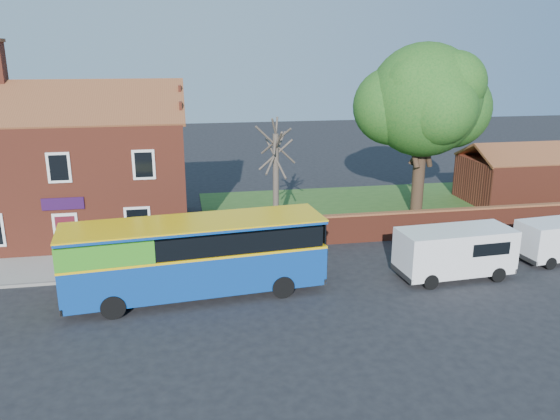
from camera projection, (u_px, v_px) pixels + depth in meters
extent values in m
plane|color=black|center=(218.00, 312.00, 21.76)|extent=(120.00, 120.00, 0.00)
cube|color=gray|center=(62.00, 268.00, 25.97)|extent=(18.00, 3.50, 0.12)
cube|color=slate|center=(54.00, 283.00, 24.31)|extent=(18.00, 0.15, 0.14)
cube|color=#426B28|center=(400.00, 207.00, 36.27)|extent=(26.00, 12.00, 0.04)
cube|color=maroon|center=(76.00, 177.00, 30.50)|extent=(12.00, 8.00, 6.50)
cube|color=brown|center=(60.00, 103.00, 27.42)|extent=(12.30, 4.08, 2.16)
cube|color=brown|center=(74.00, 97.00, 31.20)|extent=(12.30, 4.08, 2.16)
cube|color=black|center=(59.00, 168.00, 26.32)|extent=(1.10, 0.06, 1.50)
cube|color=#4C0F19|center=(67.00, 236.00, 27.28)|extent=(0.95, 0.04, 2.10)
cube|color=silver|center=(67.00, 235.00, 27.29)|extent=(1.20, 0.06, 2.30)
cube|color=#260C34|center=(63.00, 204.00, 26.79)|extent=(2.00, 0.06, 0.60)
cube|color=maroon|center=(442.00, 224.00, 30.40)|extent=(22.00, 0.30, 1.50)
cube|color=brown|center=(444.00, 210.00, 30.18)|extent=(22.00, 0.38, 0.10)
cube|color=maroon|center=(525.00, 180.00, 37.41)|extent=(8.00, 5.00, 3.00)
cube|color=brown|center=(541.00, 154.00, 35.66)|extent=(8.20, 2.56, 1.24)
cube|color=brown|center=(518.00, 147.00, 38.02)|extent=(8.20, 2.56, 1.24)
cube|color=navy|center=(197.00, 268.00, 22.98)|extent=(10.93, 3.72, 1.70)
cube|color=#E1AF0B|center=(196.00, 249.00, 22.74)|extent=(10.95, 3.74, 0.10)
cube|color=black|center=(195.00, 237.00, 22.60)|extent=(10.51, 3.70, 0.85)
cube|color=#379520|center=(106.00, 245.00, 21.67)|extent=(3.89, 3.06, 0.91)
cube|color=navy|center=(194.00, 224.00, 22.44)|extent=(10.93, 3.72, 0.14)
cube|color=#E1AF0B|center=(194.00, 222.00, 22.42)|extent=(10.98, 3.76, 0.06)
cylinder|color=black|center=(113.00, 307.00, 21.12)|extent=(0.99, 0.37, 0.96)
cylinder|color=black|center=(114.00, 282.00, 23.45)|extent=(0.99, 0.37, 0.96)
cylinder|color=black|center=(283.00, 287.00, 22.94)|extent=(0.99, 0.37, 0.96)
cylinder|color=black|center=(268.00, 265.00, 25.26)|extent=(0.99, 0.37, 0.96)
cube|color=white|center=(455.00, 250.00, 24.80)|extent=(5.33, 2.40, 1.98)
cube|color=black|center=(501.00, 240.00, 25.25)|extent=(0.19, 1.78, 0.78)
cube|color=black|center=(502.00, 263.00, 25.64)|extent=(0.23, 2.09, 0.25)
cylinder|color=black|center=(431.00, 282.00, 23.77)|extent=(0.70, 0.26, 0.69)
cylinder|color=black|center=(410.00, 265.00, 25.60)|extent=(0.70, 0.26, 0.69)
cylinder|color=black|center=(498.00, 275.00, 24.53)|extent=(0.70, 0.26, 0.69)
cylinder|color=black|center=(473.00, 259.00, 26.37)|extent=(0.70, 0.26, 0.69)
cylinder|color=black|center=(550.00, 263.00, 25.96)|extent=(0.63, 0.28, 0.61)
cylinder|color=black|center=(525.00, 251.00, 27.55)|extent=(0.63, 0.28, 0.61)
cylinder|color=black|center=(418.00, 180.00, 34.49)|extent=(0.76, 0.76, 4.39)
sphere|color=#3C6A21|center=(424.00, 100.00, 33.11)|extent=(6.86, 6.86, 6.86)
sphere|color=#3C6A21|center=(451.00, 108.00, 33.97)|extent=(4.96, 4.96, 4.96)
sphere|color=#3C6A21|center=(392.00, 106.00, 33.44)|extent=(4.77, 4.77, 4.77)
cylinder|color=#4C4238|center=(276.00, 186.00, 30.02)|extent=(0.33, 0.33, 5.76)
cylinder|color=#4C4238|center=(276.00, 149.00, 29.44)|extent=(0.34, 2.81, 2.26)
cylinder|color=#4C4238|center=(276.00, 153.00, 29.50)|extent=(1.47, 2.07, 2.07)
cylinder|color=#4C4238|center=(276.00, 145.00, 29.38)|extent=(2.36, 1.08, 2.29)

